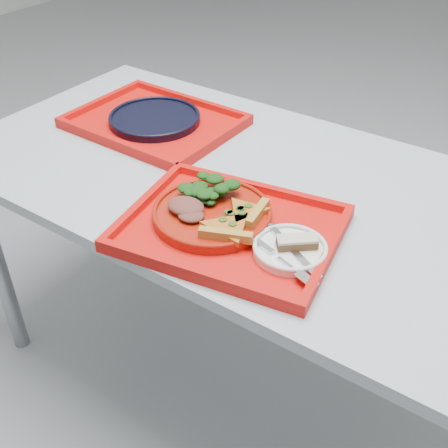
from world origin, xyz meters
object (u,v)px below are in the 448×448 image
Objects in this scene: dinner_plate at (212,215)px; dessert_bar at (297,242)px; tray_far at (155,124)px; navy_plate at (155,119)px; tray_main at (230,231)px.

dessert_bar is at bearing 0.36° from dinner_plate.
dinner_plate is at bearing -34.39° from tray_far.
dessert_bar reaches higher than navy_plate.
tray_main is 1.00× the size of tray_far.
tray_main is 1.73× the size of dinner_plate.
dessert_bar is (0.21, 0.00, 0.02)m from dinner_plate.
dinner_plate is (-0.05, 0.01, 0.02)m from tray_main.
tray_main is 0.16m from dessert_bar.
navy_plate is at bearing 90.88° from tray_far.
navy_plate is at bearing 137.48° from tray_main.
dinner_plate is at bearing 160.02° from tray_main.
dinner_plate is 0.50m from navy_plate.
navy_plate is (0.00, 0.00, 0.01)m from tray_far.
navy_plate reaches higher than tray_main.
tray_far is at bearing 137.48° from tray_main.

